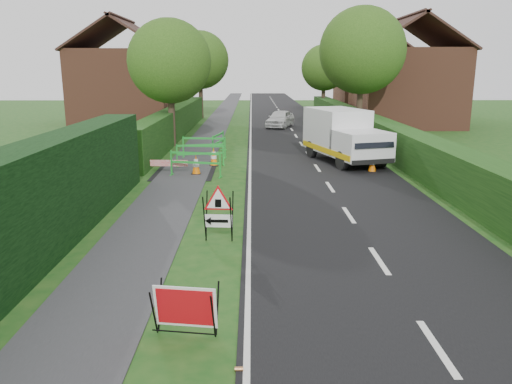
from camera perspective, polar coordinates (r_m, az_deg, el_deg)
name	(u,v)px	position (r m, az deg, el deg)	size (l,w,h in m)	color
ground	(266,281)	(10.03, 1.13, -10.08)	(120.00, 120.00, 0.00)	#144513
road_surface	(283,117)	(44.44, 3.13, 8.56)	(6.00, 90.00, 0.02)	black
footpath	(221,117)	(44.43, -4.05, 8.55)	(2.00, 90.00, 0.02)	#2D2D30
hedge_west_near	(13,281)	(11.08, -26.05, -9.17)	(1.10, 18.00, 2.50)	black
hedge_west_far	(176,136)	(31.78, -9.09, 6.30)	(1.00, 24.00, 1.80)	#14380F
hedge_east	(384,151)	(26.38, 14.45, 4.52)	(1.20, 50.00, 1.50)	#14380F
house_west	(125,85)	(40.37, -14.74, 11.72)	(7.50, 7.40, 7.88)	brown
house_east_a	(406,86)	(38.85, 16.73, 11.53)	(7.50, 7.40, 7.88)	brown
house_east_b	(374,82)	(52.63, 13.31, 12.19)	(7.50, 7.40, 7.88)	brown
tree_nw	(170,61)	(27.51, -9.85, 14.50)	(4.40, 4.40, 6.70)	#2D2116
tree_ne	(362,51)	(31.89, 12.04, 15.53)	(5.20, 5.20, 7.79)	#2D2116
tree_fw	(200,60)	(43.39, -6.42, 14.75)	(4.80, 4.80, 7.24)	#2D2116
tree_fe	(324,68)	(47.63, 7.80, 13.89)	(4.20, 4.20, 6.33)	#2D2116
red_rect_sign	(185,308)	(8.00, -8.09, -12.97)	(1.04, 0.72, 0.83)	black
triangle_sign	(217,209)	(11.95, -4.51, -1.97)	(0.87, 0.87, 1.18)	black
works_van	(343,135)	(22.79, 9.93, 6.48)	(3.32, 5.44, 2.33)	silver
traffic_cone_0	(372,162)	(20.84, 13.15, 3.31)	(0.38, 0.38, 0.79)	black
traffic_cone_1	(358,151)	(23.54, 11.60, 4.56)	(0.38, 0.38, 0.79)	black
traffic_cone_2	(353,145)	(25.46, 11.01, 5.27)	(0.38, 0.38, 0.79)	black
traffic_cone_3	(196,165)	(19.97, -6.87, 3.13)	(0.38, 0.38, 0.79)	black
traffic_cone_4	(214,157)	(21.70, -4.85, 4.03)	(0.38, 0.38, 0.79)	black
ped_barrier_0	(195,161)	(19.52, -6.94, 3.59)	(2.09, 0.80, 1.00)	green
ped_barrier_1	(200,152)	(21.60, -6.39, 4.59)	(2.09, 0.81, 1.00)	green
ped_barrier_2	(204,144)	(23.73, -5.96, 5.43)	(2.09, 0.58, 1.00)	green
ped_barrier_3	(218,141)	(24.97, -4.34, 5.88)	(0.74, 2.09, 1.00)	green
redwhite_plank	(169,174)	(20.22, -9.87, 2.02)	(1.50, 0.04, 0.25)	red
litter_can	(239,371)	(7.34, -1.96, -19.80)	(0.07, 0.07, 0.12)	#BF7F4C
hatchback_car	(280,119)	(36.37, 2.78, 8.37)	(1.47, 3.65, 1.24)	silver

